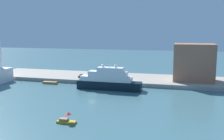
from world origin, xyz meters
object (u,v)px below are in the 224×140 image
work_barge (50,83)px  harbor_building (194,62)px  mooring_bollard (104,80)px  parked_car (83,76)px  person_figure (98,75)px  large_yacht (108,81)px  small_motorboat (66,120)px

work_barge → harbor_building: bearing=13.9°
harbor_building → mooring_bollard: (-34.11, -9.94, -6.90)m
parked_car → person_figure: size_ratio=2.44×
work_barge → parked_car: 13.90m
person_figure → large_yacht: bearing=-60.6°
large_yacht → work_barge: bearing=171.8°
harbor_building → parked_car: size_ratio=3.70×
small_motorboat → mooring_bollard: 43.29m
small_motorboat → mooring_bollard: bearing=95.1°
mooring_bollard → large_yacht: bearing=-61.7°
harbor_building → parked_car: harbor_building is taller
small_motorboat → harbor_building: harbor_building is taller
large_yacht → person_figure: bearing=119.4°
large_yacht → mooring_bollard: size_ratio=30.32×
person_figure → mooring_bollard: (4.78, -8.13, -0.40)m
large_yacht → mooring_bollard: bearing=118.3°
work_barge → person_figure: 20.50m
small_motorboat → parked_car: parked_car is taller
small_motorboat → harbor_building: size_ratio=0.29×
harbor_building → parked_car: bearing=-172.9°
parked_car → mooring_bollard: size_ratio=5.39×
harbor_building → person_figure: (-38.89, -1.82, -6.49)m
harbor_building → mooring_bollard: bearing=-163.7°
person_figure → work_barge: bearing=-144.2°
large_yacht → small_motorboat: bearing=-90.3°
work_barge → harbor_building: (55.45, 13.76, 8.36)m
person_figure → parked_car: bearing=-146.2°
small_motorboat → parked_car: bearing=106.5°
small_motorboat → person_figure: 51.97m
parked_car → person_figure: 6.62m
harbor_building → mooring_bollard: harbor_building is taller
large_yacht → mooring_bollard: 8.60m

